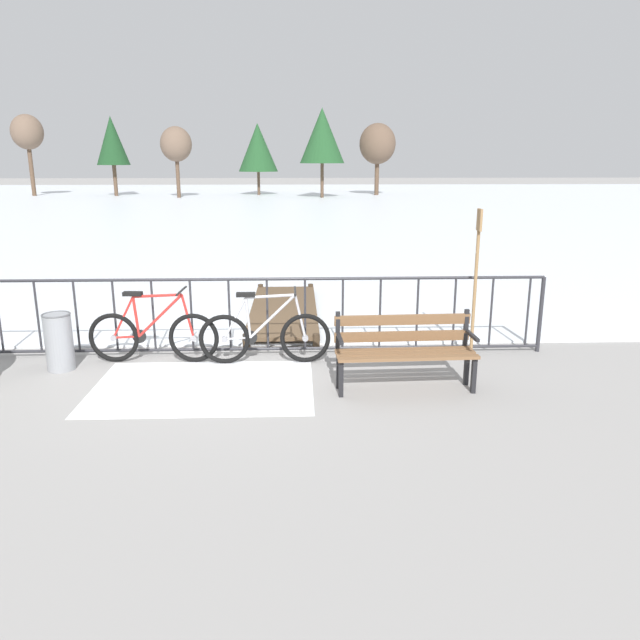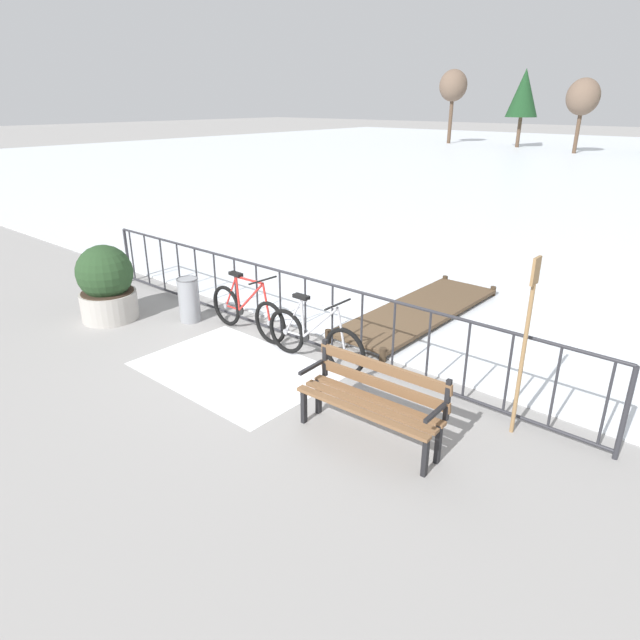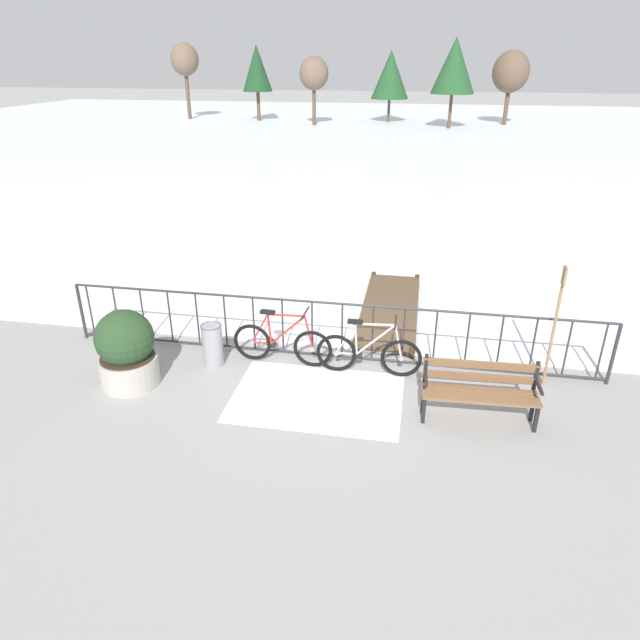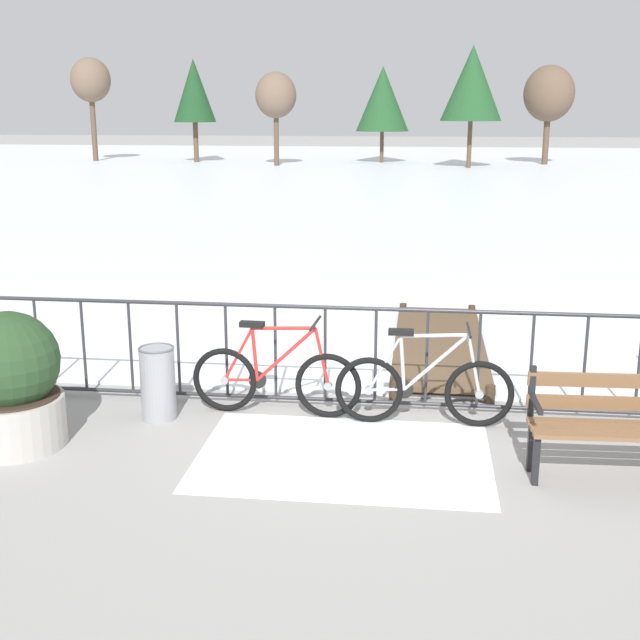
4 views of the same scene
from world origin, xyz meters
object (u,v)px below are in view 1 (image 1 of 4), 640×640
object	(u,v)px
bicycle_second	(265,336)
park_bench	(405,346)
oar_upright	(476,274)
bicycle_near_railing	(153,335)
trash_bin	(59,341)

from	to	relation	value
bicycle_second	park_bench	size ratio (longest dim) A/B	1.06
park_bench	oar_upright	bearing A→B (deg)	44.63
bicycle_second	park_bench	distance (m)	1.92
bicycle_near_railing	trash_bin	distance (m)	1.15
bicycle_near_railing	park_bench	size ratio (longest dim) A/B	1.06
bicycle_near_railing	bicycle_second	size ratio (longest dim) A/B	1.00
bicycle_near_railing	oar_upright	xyz separation A→B (m)	(4.22, 0.05, 0.77)
bicycle_near_railing	bicycle_second	bearing A→B (deg)	-3.68
bicycle_near_railing	trash_bin	xyz separation A→B (m)	(-1.12, -0.25, 0.00)
trash_bin	park_bench	bearing A→B (deg)	-10.55
bicycle_near_railing	trash_bin	size ratio (longest dim) A/B	2.34
bicycle_near_railing	park_bench	xyz separation A→B (m)	(3.12, -1.04, 0.14)
bicycle_near_railing	oar_upright	world-z (taller)	oar_upright
park_bench	oar_upright	distance (m)	1.67
bicycle_near_railing	oar_upright	size ratio (longest dim) A/B	0.86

